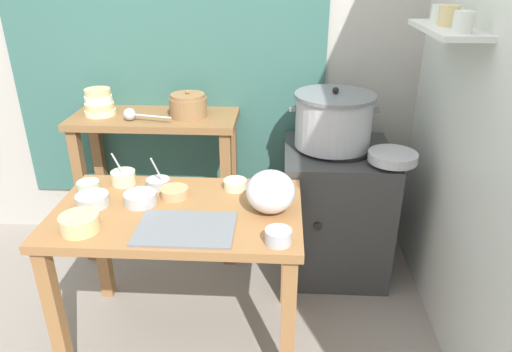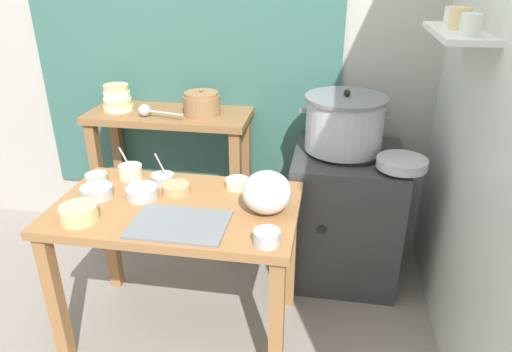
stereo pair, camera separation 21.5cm
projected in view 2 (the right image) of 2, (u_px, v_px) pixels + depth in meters
ground_plane at (165, 333)px, 2.38m from camera, size 9.00×9.00×0.00m
wall_back at (222, 36)px, 2.79m from camera, size 4.40×0.12×2.60m
wall_right at (503, 81)px, 1.80m from camera, size 0.30×3.20×2.60m
prep_table at (178, 226)px, 2.16m from camera, size 1.10×0.66×0.72m
back_shelf_table at (172, 147)px, 2.86m from camera, size 0.96×0.40×0.90m
stove_block at (344, 214)px, 2.71m from camera, size 0.60×0.61×0.78m
steamer_pot at (344, 123)px, 2.50m from camera, size 0.48×0.44×0.33m
clay_pot at (202, 103)px, 2.71m from camera, size 0.21×0.21×0.15m
bowl_stack_enamel at (117, 98)px, 2.79m from camera, size 0.18×0.18×0.15m
ladle at (146, 111)px, 2.68m from camera, size 0.28×0.09×0.07m
serving_tray at (179, 224)px, 1.95m from camera, size 0.40×0.28×0.01m
plastic_bag at (267, 192)px, 2.02m from camera, size 0.21×0.22×0.19m
wide_pan at (402, 163)px, 2.33m from camera, size 0.25×0.25×0.05m
prep_bowl_0 at (176, 188)px, 2.21m from camera, size 0.13×0.13×0.04m
prep_bowl_1 at (142, 192)px, 2.16m from camera, size 0.15×0.15×0.05m
prep_bowl_2 at (130, 171)px, 2.36m from camera, size 0.12×0.12×0.17m
prep_bowl_3 at (237, 183)px, 2.26m from camera, size 0.11×0.11×0.05m
prep_bowl_4 at (96, 178)px, 2.31m from camera, size 0.11×0.11×0.04m
prep_bowl_5 at (79, 213)px, 1.97m from camera, size 0.16×0.16×0.07m
prep_bowl_6 at (97, 191)px, 2.17m from camera, size 0.15×0.15×0.05m
prep_bowl_7 at (163, 178)px, 2.31m from camera, size 0.11×0.11×0.17m
prep_bowl_8 at (267, 237)px, 1.81m from camera, size 0.11×0.11×0.06m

